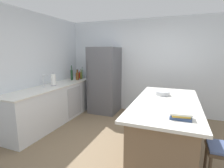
# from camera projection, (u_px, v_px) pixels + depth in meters

# --- Properties ---
(ground_plane) EXTENTS (7.20, 7.20, 0.00)m
(ground_plane) POSITION_uv_depth(u_px,v_px,m) (129.00, 153.00, 2.95)
(ground_plane) COLOR #7A664C
(wall_rear) EXTENTS (6.00, 0.10, 2.60)m
(wall_rear) POSITION_uv_depth(u_px,v_px,m) (151.00, 67.00, 4.78)
(wall_rear) COLOR silver
(wall_rear) RESTS_ON ground_plane
(wall_left) EXTENTS (0.10, 6.00, 2.60)m
(wall_left) POSITION_uv_depth(u_px,v_px,m) (16.00, 72.00, 3.59)
(wall_left) COLOR silver
(wall_left) RESTS_ON ground_plane
(counter_run_left) EXTENTS (0.66, 2.79, 0.91)m
(counter_run_left) POSITION_uv_depth(u_px,v_px,m) (56.00, 103.00, 4.27)
(counter_run_left) COLOR silver
(counter_run_left) RESTS_ON ground_plane
(kitchen_island) EXTENTS (1.01, 2.16, 0.91)m
(kitchen_island) POSITION_uv_depth(u_px,v_px,m) (165.00, 127.00, 2.90)
(kitchen_island) COLOR #7A6047
(kitchen_island) RESTS_ON ground_plane
(refrigerator) EXTENTS (0.76, 0.79, 1.83)m
(refrigerator) POSITION_uv_depth(u_px,v_px,m) (105.00, 80.00, 4.90)
(refrigerator) COLOR #56565B
(refrigerator) RESTS_ON ground_plane
(bar_stool) EXTENTS (0.36, 0.36, 0.63)m
(bar_stool) POSITION_uv_depth(u_px,v_px,m) (223.00, 156.00, 2.00)
(bar_stool) COLOR #473828
(bar_stool) RESTS_ON ground_plane
(sink_faucet) EXTENTS (0.15, 0.05, 0.30)m
(sink_faucet) POSITION_uv_depth(u_px,v_px,m) (44.00, 81.00, 3.89)
(sink_faucet) COLOR silver
(sink_faucet) RESTS_ON counter_run_left
(paper_towel_roll) EXTENTS (0.14, 0.14, 0.31)m
(paper_towel_roll) POSITION_uv_depth(u_px,v_px,m) (53.00, 80.00, 4.11)
(paper_towel_roll) COLOR gray
(paper_towel_roll) RESTS_ON counter_run_left
(gin_bottle) EXTENTS (0.07, 0.07, 0.33)m
(gin_bottle) POSITION_uv_depth(u_px,v_px,m) (82.00, 74.00, 5.33)
(gin_bottle) COLOR #8CB79E
(gin_bottle) RESTS_ON counter_run_left
(hot_sauce_bottle) EXTENTS (0.05, 0.05, 0.23)m
(hot_sauce_bottle) POSITION_uv_depth(u_px,v_px,m) (79.00, 75.00, 5.28)
(hot_sauce_bottle) COLOR red
(hot_sauce_bottle) RESTS_ON counter_run_left
(olive_oil_bottle) EXTENTS (0.06, 0.06, 0.28)m
(olive_oil_bottle) POSITION_uv_depth(u_px,v_px,m) (81.00, 75.00, 5.13)
(olive_oil_bottle) COLOR olive
(olive_oil_bottle) RESTS_ON counter_run_left
(syrup_bottle) EXTENTS (0.07, 0.07, 0.28)m
(syrup_bottle) POSITION_uv_depth(u_px,v_px,m) (78.00, 75.00, 5.07)
(syrup_bottle) COLOR #5B3319
(syrup_bottle) RESTS_ON counter_run_left
(whiskey_bottle) EXTENTS (0.09, 0.09, 0.30)m
(whiskey_bottle) POSITION_uv_depth(u_px,v_px,m) (77.00, 76.00, 4.96)
(whiskey_bottle) COLOR brown
(whiskey_bottle) RESTS_ON counter_run_left
(wine_bottle) EXTENTS (0.07, 0.07, 0.42)m
(wine_bottle) POSITION_uv_depth(u_px,v_px,m) (72.00, 75.00, 4.91)
(wine_bottle) COLOR #19381E
(wine_bottle) RESTS_ON counter_run_left
(cookbook_stack) EXTENTS (0.27, 0.18, 0.08)m
(cookbook_stack) POSITION_uv_depth(u_px,v_px,m) (181.00, 116.00, 2.08)
(cookbook_stack) COLOR #334770
(cookbook_stack) RESTS_ON kitchen_island
(mixing_bowl) EXTENTS (0.26, 0.26, 0.07)m
(mixing_bowl) POSITION_uv_depth(u_px,v_px,m) (163.00, 93.00, 3.21)
(mixing_bowl) COLOR #B2B5BA
(mixing_bowl) RESTS_ON kitchen_island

